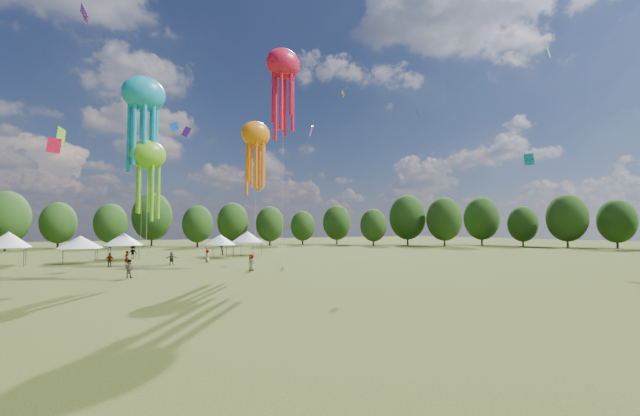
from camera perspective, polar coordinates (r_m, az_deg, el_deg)
ground at (r=16.79m, az=27.90°, el=-18.64°), size 300.00×300.00×0.00m
spectator_near at (r=41.45m, az=-25.47°, el=-7.79°), size 1.05×1.02×1.71m
spectators_far at (r=58.01m, az=-20.19°, el=-6.36°), size 18.96×26.57×1.90m
festival_tents at (r=63.35m, az=-23.35°, el=-4.10°), size 36.86×9.07×4.18m
show_kites at (r=47.04m, az=-21.51°, el=14.22°), size 37.41×17.21×26.53m
small_kites at (r=57.44m, az=-16.18°, el=22.26°), size 71.52×64.89×40.37m
treeline at (r=71.27m, az=-24.53°, el=-1.02°), size 201.57×95.24×13.43m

